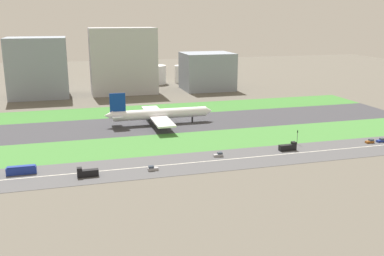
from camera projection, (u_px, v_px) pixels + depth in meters
ground_plane at (186, 122)px, 261.07m from camera, size 800.00×800.00×0.00m
runway at (186, 122)px, 261.06m from camera, size 280.00×46.00×0.10m
grass_median_north at (171, 109)px, 299.29m from camera, size 280.00×36.00×0.10m
grass_median_south at (206, 140)px, 222.84m from camera, size 280.00×36.00×0.10m
highway at (227, 160)px, 193.00m from camera, size 280.00×28.00×0.10m
highway_centerline at (227, 159)px, 192.99m from camera, size 266.00×0.50×0.01m
airliner at (158, 114)px, 255.07m from camera, size 65.00×56.00×19.70m
car_2 at (152, 168)px, 179.03m from camera, size 4.40×1.80×2.00m
car_3 at (370, 141)px, 217.99m from camera, size 4.40×1.80×2.00m
bus_0 at (21, 170)px, 174.55m from camera, size 11.60×2.50×3.50m
truck_0 at (288, 147)px, 205.80m from camera, size 8.40×2.50×4.00m
car_4 at (219, 155)px, 196.84m from camera, size 4.40×1.80×2.00m
car_0 at (381, 140)px, 219.71m from camera, size 4.40×1.80×2.00m
truck_1 at (87, 173)px, 171.95m from camera, size 8.40×2.50×4.00m
traffic_light at (297, 136)px, 215.01m from camera, size 0.36×0.50×7.20m
terminal_building at (38, 68)px, 338.03m from camera, size 44.90×34.75×46.80m
hangar_building at (123, 61)px, 354.65m from camera, size 53.28×28.98×53.66m
office_tower at (207, 71)px, 376.34m from camera, size 42.77×36.32×31.93m
fuel_tank_west at (155, 75)px, 410.16m from camera, size 21.53×21.53×17.43m
fuel_tank_centre at (183, 74)px, 417.47m from camera, size 16.05×16.05×16.64m
fuel_tank_east at (207, 74)px, 424.32m from camera, size 22.82×22.82×14.02m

